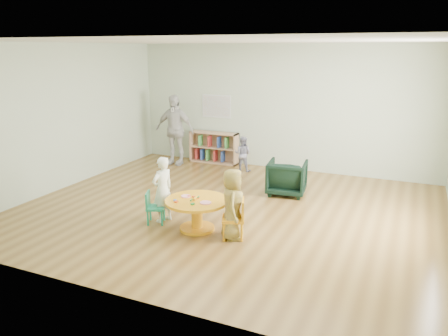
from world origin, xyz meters
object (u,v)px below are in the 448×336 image
object	(u,v)px
kid_chair_left	(153,206)
toddler	(243,154)
activity_table	(197,209)
armchair	(287,178)
child_left	(163,190)
child_right	(233,204)
kid_chair_right	(236,217)
adult_caretaker	(175,130)
bookshelf	(214,147)

from	to	relation	value
kid_chair_left	toddler	distance (m)	3.43
kid_chair_left	activity_table	bearing A→B (deg)	71.10
armchair	child_left	xyz separation A→B (m)	(-1.44, -2.11, 0.21)
kid_chair_left	child_left	world-z (taller)	child_left
child_right	armchair	bearing A→B (deg)	-24.10
child_right	toddler	world-z (taller)	child_right
armchair	toddler	size ratio (longest dim) A/B	0.90
armchair	toddler	world-z (taller)	toddler
kid_chair_right	child_right	bearing A→B (deg)	92.79
child_left	adult_caretaker	xyz separation A→B (m)	(-1.65, 3.24, 0.30)
activity_table	child_left	distance (m)	0.68
kid_chair_right	armchair	world-z (taller)	armchair
armchair	adult_caretaker	bearing A→B (deg)	-26.99
activity_table	bookshelf	bearing A→B (deg)	111.46
toddler	activity_table	bearing A→B (deg)	96.42
kid_chair_right	toddler	xyz separation A→B (m)	(-1.25, 3.42, 0.08)
activity_table	armchair	xyz separation A→B (m)	(0.79, 2.20, -0.01)
child_left	toddler	xyz separation A→B (m)	(0.07, 3.29, -0.13)
kid_chair_right	child_left	size ratio (longest dim) A/B	0.56
child_right	kid_chair_left	bearing A→B (deg)	69.43
bookshelf	child_right	world-z (taller)	child_right
bookshelf	child_left	size ratio (longest dim) A/B	1.13
child_right	kid_chair_right	bearing A→B (deg)	-86.10
kid_chair_left	child_left	bearing A→B (deg)	120.95
activity_table	kid_chair_left	size ratio (longest dim) A/B	1.87
armchair	child_right	xyz separation A→B (m)	(-0.17, -2.26, 0.20)
activity_table	child_right	distance (m)	0.65
kid_chair_right	kid_chair_left	bearing A→B (deg)	69.23
kid_chair_right	child_left	distance (m)	1.34
child_left	toddler	world-z (taller)	child_left
toddler	adult_caretaker	world-z (taller)	adult_caretaker
activity_table	kid_chair_left	bearing A→B (deg)	-176.25
bookshelf	adult_caretaker	xyz separation A→B (m)	(-0.79, -0.51, 0.46)
toddler	kid_chair_right	bearing A→B (deg)	106.73
armchair	adult_caretaker	distance (m)	3.32
adult_caretaker	kid_chair_right	bearing A→B (deg)	-51.41
kid_chair_right	child_left	world-z (taller)	child_left
armchair	child_left	size ratio (longest dim) A/B	0.67
kid_chair_left	child_left	size ratio (longest dim) A/B	0.49
bookshelf	armchair	bearing A→B (deg)	-35.51
bookshelf	child_left	distance (m)	3.85
kid_chair_right	adult_caretaker	bearing A→B (deg)	20.42
kid_chair_right	adult_caretaker	size ratio (longest dim) A/B	0.36
activity_table	toddler	size ratio (longest dim) A/B	1.21
activity_table	child_left	world-z (taller)	child_left
kid_chair_right	toddler	bearing A→B (deg)	-0.93
adult_caretaker	child_right	bearing A→B (deg)	-52.08
armchair	kid_chair_left	bearing A→B (deg)	48.68
bookshelf	child_left	world-z (taller)	child_left
child_left	child_right	bearing A→B (deg)	102.20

